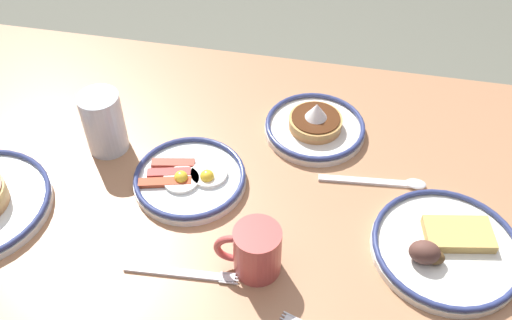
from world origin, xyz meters
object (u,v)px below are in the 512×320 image
object	(u,v)px
plate_far_side	(190,178)
fork_near	(182,273)
tea_spoon	(387,182)
plate_far_companion	(445,247)
drinking_glass	(104,125)
plate_near_main	(315,126)
coffee_mug	(255,250)

from	to	relation	value
plate_far_side	fork_near	distance (m)	0.21
plate_far_side	tea_spoon	distance (m)	0.38
tea_spoon	plate_far_companion	bearing A→B (deg)	125.67
plate_far_companion	drinking_glass	world-z (taller)	drinking_glass
plate_near_main	plate_far_companion	world-z (taller)	plate_near_main
coffee_mug	tea_spoon	world-z (taller)	coffee_mug
plate_far_companion	drinking_glass	size ratio (longest dim) A/B	1.95
plate_far_side	drinking_glass	world-z (taller)	drinking_glass
plate_near_main	plate_far_companion	distance (m)	0.36
drinking_glass	tea_spoon	xyz separation A→B (m)	(-0.56, -0.01, -0.05)
tea_spoon	fork_near	bearing A→B (deg)	40.06
plate_far_companion	plate_far_side	size ratio (longest dim) A/B	1.19
plate_far_side	drinking_glass	size ratio (longest dim) A/B	1.65
plate_far_side	coffee_mug	distance (m)	0.23
plate_far_side	drinking_glass	bearing A→B (deg)	-18.53
coffee_mug	drinking_glass	world-z (taller)	drinking_glass
drinking_glass	tea_spoon	bearing A→B (deg)	-179.08
plate_far_companion	plate_far_side	world-z (taller)	plate_far_companion
drinking_glass	fork_near	world-z (taller)	drinking_glass
tea_spoon	coffee_mug	bearing A→B (deg)	48.43
plate_far_side	drinking_glass	xyz separation A→B (m)	(0.19, -0.06, 0.05)
plate_far_side	fork_near	xyz separation A→B (m)	(-0.04, 0.20, -0.01)
plate_far_side	fork_near	world-z (taller)	plate_far_side
plate_near_main	fork_near	distance (m)	0.43
plate_near_main	plate_far_companion	size ratio (longest dim) A/B	0.82
plate_far_side	fork_near	bearing A→B (deg)	102.40
coffee_mug	drinking_glass	distance (m)	0.42
plate_near_main	coffee_mug	xyz separation A→B (m)	(0.05, 0.35, 0.03)
plate_far_side	coffee_mug	bearing A→B (deg)	134.71
plate_far_companion	coffee_mug	size ratio (longest dim) A/B	2.28
plate_near_main	tea_spoon	xyz separation A→B (m)	(-0.15, 0.12, -0.01)
drinking_glass	plate_near_main	bearing A→B (deg)	-162.51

